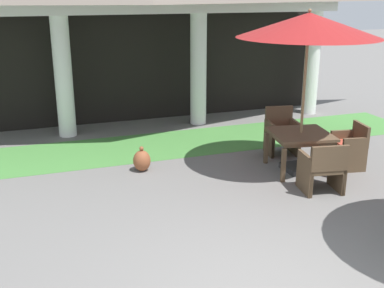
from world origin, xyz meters
name	(u,v)px	position (x,y,z in m)	size (l,w,h in m)	color
lawn_strip	(151,146)	(0.00, 5.71, 0.00)	(12.51, 1.88, 0.01)	#47843D
patio_table_mid_left	(301,138)	(2.21, 3.43, 0.63)	(1.19, 1.19, 0.72)	brown
patio_umbrella_mid_left	(309,27)	(2.21, 3.43, 2.58)	(2.46, 2.46, 2.88)	#2D2D2D
patio_chair_mid_left_east	(350,147)	(3.18, 3.26, 0.40)	(0.58, 0.64, 0.84)	brown
patio_chair_mid_left_north	(281,133)	(2.38, 4.40, 0.43)	(0.67, 0.62, 0.94)	brown
patio_chair_mid_left_south	(323,168)	(2.04, 2.46, 0.41)	(0.72, 0.67, 0.86)	brown
terracotta_urn	(142,161)	(-0.52, 4.37, 0.20)	(0.32, 0.32, 0.47)	brown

